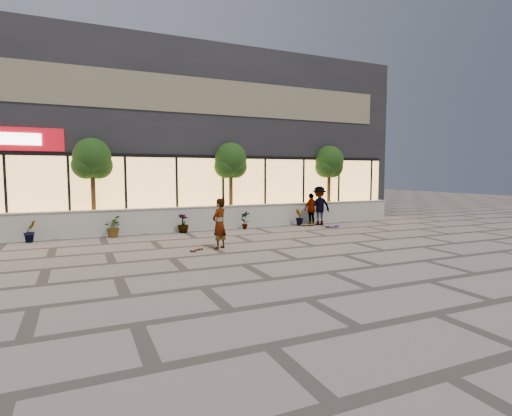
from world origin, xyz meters
name	(u,v)px	position (x,y,z in m)	size (l,w,h in m)	color
ground	(244,265)	(0.00, 0.00, 0.00)	(80.00, 80.00, 0.00)	gray
planter_wall	(182,219)	(0.00, 7.00, 0.52)	(22.00, 0.42, 1.04)	beige
retail_building	(157,141)	(0.00, 12.49, 4.25)	(24.00, 9.17, 8.50)	#232328
shrub_b	(30,231)	(-5.70, 6.45, 0.41)	(0.45, 0.36, 0.81)	black
shrub_c	(112,227)	(-2.90, 6.45, 0.41)	(0.73, 0.63, 0.81)	black
shrub_d	(183,223)	(-0.10, 6.45, 0.41)	(0.45, 0.45, 0.81)	black
shrub_e	(245,220)	(2.70, 6.45, 0.41)	(0.43, 0.29, 0.81)	black
shrub_f	(299,217)	(5.50, 6.45, 0.41)	(0.45, 0.36, 0.81)	black
tree_midwest	(92,161)	(-3.50, 7.70, 2.99)	(1.60, 1.50, 3.92)	#4F381C
tree_mideast	(231,163)	(2.50, 7.70, 2.99)	(1.60, 1.50, 3.92)	#4F381C
tree_east	(329,164)	(8.00, 7.70, 2.99)	(1.60, 1.50, 3.92)	#4F381C
skater_center	(219,224)	(0.14, 2.47, 0.83)	(0.61, 0.40, 1.67)	silver
skater_right_near	(311,209)	(6.06, 6.30, 0.77)	(0.90, 0.38, 1.54)	silver
skater_right_far	(319,206)	(6.50, 6.30, 0.93)	(1.20, 0.69, 1.86)	maroon
skateboard_center	(197,248)	(-0.64, 2.47, 0.07)	(0.65, 0.59, 0.08)	#9D5033
skateboard_right_near	(308,224)	(5.82, 6.20, 0.07)	(0.71, 0.21, 0.09)	olive
skateboard_right_far	(332,225)	(6.58, 5.32, 0.09)	(0.87, 0.23, 0.10)	#535399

